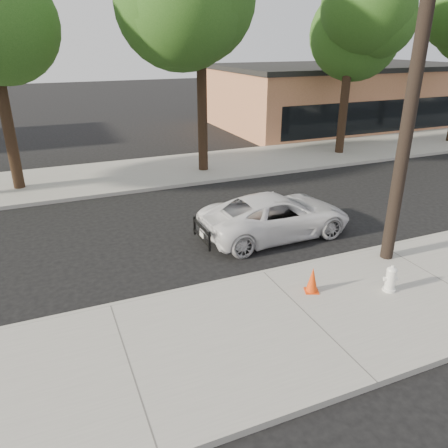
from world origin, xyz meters
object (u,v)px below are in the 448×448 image
(utility_pole, at_px, (413,90))
(police_cruiser, at_px, (276,215))
(fire_hydrant, at_px, (390,279))
(traffic_cone, at_px, (312,280))

(utility_pole, bearing_deg, police_cruiser, 124.97)
(police_cruiser, relative_size, fire_hydrant, 7.50)
(fire_hydrant, bearing_deg, utility_pole, 71.46)
(fire_hydrant, height_order, traffic_cone, fire_hydrant)
(utility_pole, height_order, fire_hydrant, utility_pole)
(fire_hydrant, distance_m, traffic_cone, 1.90)
(police_cruiser, height_order, traffic_cone, police_cruiser)
(utility_pole, bearing_deg, traffic_cone, -166.29)
(fire_hydrant, bearing_deg, traffic_cone, 179.62)
(utility_pole, bearing_deg, fire_hydrant, -130.04)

